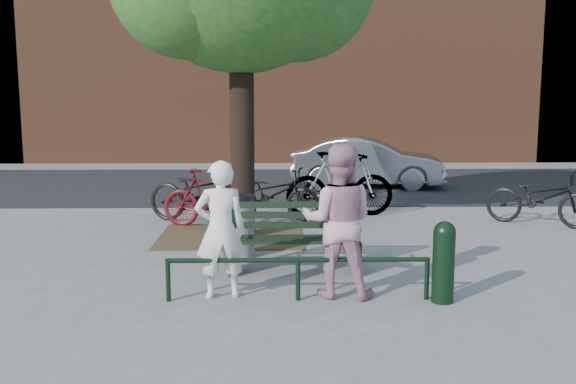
{
  "coord_description": "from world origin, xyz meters",
  "views": [
    {
      "loc": [
        -0.27,
        -8.38,
        2.36
      ],
      "look_at": [
        -0.07,
        1.0,
        0.94
      ],
      "focal_mm": 40.0,
      "sensor_mm": 36.0,
      "label": 1
    }
  ],
  "objects_px": {
    "park_bench": "(295,236)",
    "litter_bin": "(241,226)",
    "parked_car": "(368,163)",
    "person_left": "(221,230)",
    "bicycle_c": "(272,194)",
    "bollard": "(444,259)",
    "person_right": "(338,221)"
  },
  "relations": [
    {
      "from": "park_bench",
      "to": "bollard",
      "type": "distance_m",
      "value": 2.16
    },
    {
      "from": "person_right",
      "to": "bicycle_c",
      "type": "bearing_deg",
      "value": -70.88
    },
    {
      "from": "park_bench",
      "to": "litter_bin",
      "type": "bearing_deg",
      "value": 134.21
    },
    {
      "from": "person_right",
      "to": "bollard",
      "type": "distance_m",
      "value": 1.28
    },
    {
      "from": "litter_bin",
      "to": "person_right",
      "type": "bearing_deg",
      "value": -56.73
    },
    {
      "from": "park_bench",
      "to": "bollard",
      "type": "relative_size",
      "value": 1.84
    },
    {
      "from": "park_bench",
      "to": "person_right",
      "type": "relative_size",
      "value": 0.96
    },
    {
      "from": "person_left",
      "to": "litter_bin",
      "type": "distance_m",
      "value": 1.96
    },
    {
      "from": "bicycle_c",
      "to": "person_right",
      "type": "bearing_deg",
      "value": -152.63
    },
    {
      "from": "park_bench",
      "to": "person_right",
      "type": "bearing_deg",
      "value": -66.75
    },
    {
      "from": "person_right",
      "to": "litter_bin",
      "type": "xyz_separation_m",
      "value": [
        -1.25,
        1.9,
        -0.44
      ]
    },
    {
      "from": "bollard",
      "to": "parked_car",
      "type": "xyz_separation_m",
      "value": [
        0.48,
        9.3,
        0.13
      ]
    },
    {
      "from": "park_bench",
      "to": "person_right",
      "type": "distance_m",
      "value": 1.28
    },
    {
      "from": "person_right",
      "to": "litter_bin",
      "type": "height_order",
      "value": "person_right"
    },
    {
      "from": "bollard",
      "to": "park_bench",
      "type": "bearing_deg",
      "value": 140.39
    },
    {
      "from": "bollard",
      "to": "parked_car",
      "type": "bearing_deg",
      "value": 87.05
    },
    {
      "from": "person_left",
      "to": "bicycle_c",
      "type": "height_order",
      "value": "person_left"
    },
    {
      "from": "parked_car",
      "to": "bicycle_c",
      "type": "bearing_deg",
      "value": 159.22
    },
    {
      "from": "bollard",
      "to": "bicycle_c",
      "type": "relative_size",
      "value": 0.5
    },
    {
      "from": "person_left",
      "to": "bollard",
      "type": "xyz_separation_m",
      "value": [
        2.56,
        -0.25,
        -0.3
      ]
    },
    {
      "from": "person_right",
      "to": "bicycle_c",
      "type": "height_order",
      "value": "person_right"
    },
    {
      "from": "parked_car",
      "to": "person_right",
      "type": "bearing_deg",
      "value": 178.58
    },
    {
      "from": "person_left",
      "to": "bicycle_c",
      "type": "distance_m",
      "value": 4.8
    },
    {
      "from": "person_right",
      "to": "litter_bin",
      "type": "distance_m",
      "value": 2.31
    },
    {
      "from": "person_left",
      "to": "person_right",
      "type": "relative_size",
      "value": 0.9
    },
    {
      "from": "park_bench",
      "to": "parked_car",
      "type": "distance_m",
      "value": 8.21
    },
    {
      "from": "bollard",
      "to": "bicycle_c",
      "type": "xyz_separation_m",
      "value": [
        -1.98,
        5.01,
        -0.01
      ]
    },
    {
      "from": "litter_bin",
      "to": "parked_car",
      "type": "distance_m",
      "value": 7.71
    },
    {
      "from": "bollard",
      "to": "litter_bin",
      "type": "height_order",
      "value": "bollard"
    },
    {
      "from": "park_bench",
      "to": "litter_bin",
      "type": "relative_size",
      "value": 1.9
    },
    {
      "from": "bollard",
      "to": "person_right",
      "type": "bearing_deg",
      "value": 167.22
    },
    {
      "from": "parked_car",
      "to": "litter_bin",
      "type": "bearing_deg",
      "value": 166.84
    }
  ]
}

